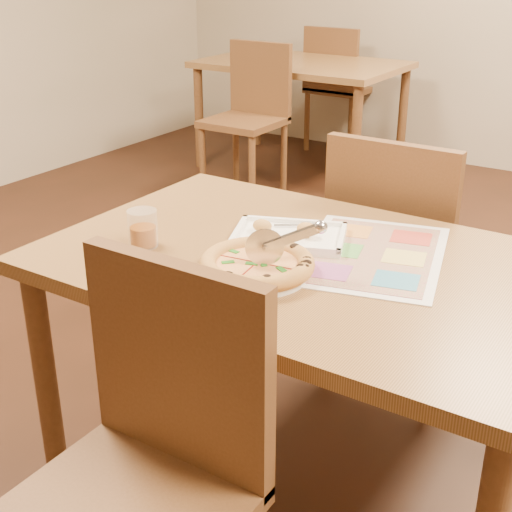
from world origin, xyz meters
The scene contains 12 objects.
dining_table centered at (0.00, 0.00, 0.63)m, with size 1.30×0.85×0.72m.
chair_near centered at (0.00, -0.60, 0.57)m, with size 0.42×0.42×0.47m.
chair_far centered at (0.00, 0.60, 0.57)m, with size 0.42×0.42×0.47m.
bg_table centered at (-1.60, 2.80, 0.63)m, with size 1.30×0.85×0.72m.
bg_chair_near centered at (-1.60, 2.20, 0.57)m, with size 0.42×0.42×0.47m.
bg_chair_far centered at (-1.60, 3.30, 0.57)m, with size 0.42×0.42×0.47m.
plate centered at (-0.05, -0.15, 0.73)m, with size 0.25×0.25×0.01m, color silver.
pizza centered at (-0.05, -0.15, 0.75)m, with size 0.27×0.27×0.04m.
pizza_cutter centered at (0.00, -0.13, 0.81)m, with size 0.15×0.11×0.10m.
appetizer_tray centered at (-0.09, 0.07, 0.73)m, with size 0.34×0.29×0.05m.
glass_tumbler centered at (-0.39, -0.16, 0.76)m, with size 0.08×0.08×0.10m.
menu centered at (0.13, 0.10, 0.72)m, with size 0.34×0.48×0.01m, color white.
Camera 1 is at (0.77, -1.42, 1.43)m, focal length 50.00 mm.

